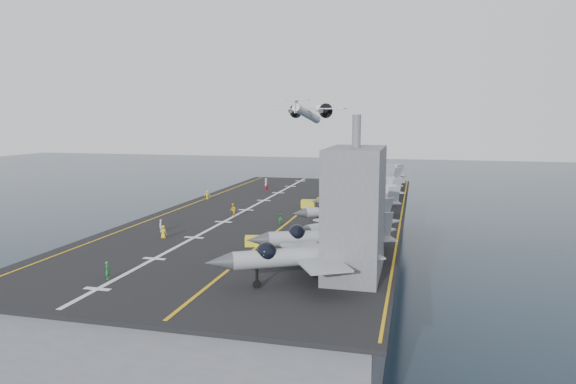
% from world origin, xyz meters
% --- Properties ---
extents(ground, '(500.00, 500.00, 0.00)m').
position_xyz_m(ground, '(0.00, 0.00, 0.00)').
color(ground, '#142135').
rests_on(ground, ground).
extents(hull, '(36.00, 90.00, 10.00)m').
position_xyz_m(hull, '(0.00, 0.00, 5.00)').
color(hull, '#56595E').
rests_on(hull, ground).
extents(flight_deck, '(38.00, 92.00, 0.40)m').
position_xyz_m(flight_deck, '(0.00, 0.00, 10.20)').
color(flight_deck, black).
rests_on(flight_deck, hull).
extents(foul_line, '(0.35, 90.00, 0.02)m').
position_xyz_m(foul_line, '(3.00, 0.00, 10.42)').
color(foul_line, gold).
rests_on(foul_line, flight_deck).
extents(landing_centerline, '(0.50, 90.00, 0.02)m').
position_xyz_m(landing_centerline, '(-6.00, 0.00, 10.42)').
color(landing_centerline, silver).
rests_on(landing_centerline, flight_deck).
extents(deck_edge_port, '(0.25, 90.00, 0.02)m').
position_xyz_m(deck_edge_port, '(-17.00, 0.00, 10.42)').
color(deck_edge_port, gold).
rests_on(deck_edge_port, flight_deck).
extents(deck_edge_stbd, '(0.25, 90.00, 0.02)m').
position_xyz_m(deck_edge_stbd, '(18.50, 0.00, 10.42)').
color(deck_edge_stbd, gold).
rests_on(deck_edge_stbd, flight_deck).
extents(island_superstructure, '(5.00, 10.00, 15.00)m').
position_xyz_m(island_superstructure, '(15.00, -30.00, 17.90)').
color(island_superstructure, '#56595E').
rests_on(island_superstructure, flight_deck).
extents(fighter_jet_0, '(18.51, 16.51, 5.37)m').
position_xyz_m(fighter_jet_0, '(11.03, -34.11, 13.08)').
color(fighter_jet_0, '#959BA4').
rests_on(fighter_jet_0, flight_deck).
extents(fighter_jet_1, '(17.74, 15.04, 5.22)m').
position_xyz_m(fighter_jet_1, '(11.89, -26.12, 13.01)').
color(fighter_jet_1, '#9AA1AA').
rests_on(fighter_jet_1, flight_deck).
extents(fighter_jet_2, '(17.00, 18.06, 5.22)m').
position_xyz_m(fighter_jet_2, '(12.96, -19.26, 13.01)').
color(fighter_jet_2, gray).
rests_on(fighter_jet_2, flight_deck).
extents(fighter_jet_3, '(15.41, 14.29, 4.45)m').
position_xyz_m(fighter_jet_3, '(10.65, -8.20, 12.63)').
color(fighter_jet_3, gray).
rests_on(fighter_jet_3, flight_deck).
extents(fighter_jet_4, '(14.94, 11.68, 4.60)m').
position_xyz_m(fighter_jet_4, '(12.45, -0.15, 12.70)').
color(fighter_jet_4, '#9EA5B0').
rests_on(fighter_jet_4, flight_deck).
extents(fighter_jet_5, '(15.92, 14.31, 4.61)m').
position_xyz_m(fighter_jet_5, '(12.69, 9.39, 12.70)').
color(fighter_jet_5, '#9DA5AF').
rests_on(fighter_jet_5, flight_deck).
extents(fighter_jet_6, '(17.19, 18.41, 5.32)m').
position_xyz_m(fighter_jet_6, '(12.61, 19.07, 13.06)').
color(fighter_jet_6, gray).
rests_on(fighter_jet_6, flight_deck).
extents(fighter_jet_7, '(17.55, 18.51, 5.36)m').
position_xyz_m(fighter_jet_7, '(12.74, 26.21, 13.08)').
color(fighter_jet_7, '#9CA3AB').
rests_on(fighter_jet_7, flight_deck).
extents(fighter_jet_8, '(15.69, 14.41, 4.53)m').
position_xyz_m(fighter_jet_8, '(13.01, 36.14, 12.67)').
color(fighter_jet_8, '#9FA9B1').
rests_on(fighter_jet_8, flight_deck).
extents(tow_cart_a, '(2.17, 1.69, 1.15)m').
position_xyz_m(tow_cart_a, '(2.41, -22.15, 10.97)').
color(tow_cart_a, yellow).
rests_on(tow_cart_a, flight_deck).
extents(tow_cart_b, '(2.31, 1.58, 1.33)m').
position_xyz_m(tow_cart_b, '(3.31, 4.44, 11.07)').
color(tow_cart_b, gold).
rests_on(tow_cart_b, flight_deck).
extents(tow_cart_c, '(2.33, 1.93, 1.20)m').
position_xyz_m(tow_cart_c, '(6.27, 21.32, 11.00)').
color(tow_cart_c, '#CA9308').
rests_on(tow_cart_c, flight_deck).
extents(crew_0, '(1.09, 0.83, 1.64)m').
position_xyz_m(crew_0, '(-9.48, -21.30, 11.22)').
color(crew_0, yellow).
rests_on(crew_0, flight_deck).
extents(crew_1, '(1.09, 1.17, 1.62)m').
position_xyz_m(crew_1, '(-11.63, -17.94, 11.21)').
color(crew_1, silver).
rests_on(crew_1, flight_deck).
extents(crew_2, '(1.30, 1.43, 1.99)m').
position_xyz_m(crew_2, '(-6.12, -5.68, 11.39)').
color(crew_2, yellow).
rests_on(crew_2, flight_deck).
extents(crew_3, '(1.20, 1.10, 1.67)m').
position_xyz_m(crew_3, '(-16.47, 8.89, 11.24)').
color(crew_3, yellow).
rests_on(crew_3, flight_deck).
extents(crew_4, '(1.23, 0.99, 1.77)m').
position_xyz_m(crew_4, '(-8.39, 20.03, 11.29)').
color(crew_4, red).
rests_on(crew_4, flight_deck).
extents(crew_5, '(0.96, 1.21, 1.77)m').
position_xyz_m(crew_5, '(-11.20, 28.97, 11.29)').
color(crew_5, silver).
rests_on(crew_5, flight_deck).
extents(crew_6, '(0.86, 1.12, 1.67)m').
position_xyz_m(crew_6, '(-6.74, -37.27, 11.23)').
color(crew_6, '#1F7B32').
rests_on(crew_6, flight_deck).
extents(crew_7, '(0.97, 1.14, 1.60)m').
position_xyz_m(crew_7, '(2.45, -9.99, 11.20)').
color(crew_7, '#268C33').
rests_on(crew_7, flight_deck).
extents(transport_plane, '(25.33, 19.95, 5.31)m').
position_xyz_m(transport_plane, '(-9.23, 62.24, 26.36)').
color(transport_plane, silver).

